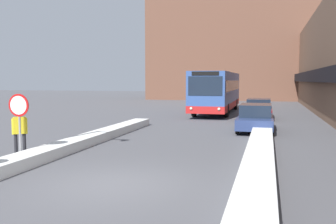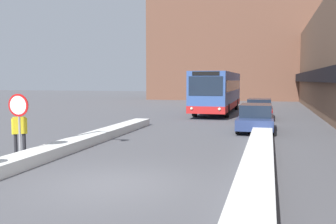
{
  "view_description": "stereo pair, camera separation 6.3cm",
  "coord_description": "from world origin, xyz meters",
  "px_view_note": "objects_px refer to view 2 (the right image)",
  "views": [
    {
      "loc": [
        3.84,
        -8.89,
        2.72
      ],
      "look_at": [
        -0.61,
        7.67,
        1.27
      ],
      "focal_mm": 40.0,
      "sensor_mm": 36.0,
      "label": 1
    },
    {
      "loc": [
        3.9,
        -8.87,
        2.72
      ],
      "look_at": [
        -0.61,
        7.67,
        1.27
      ],
      "focal_mm": 40.0,
      "sensor_mm": 36.0,
      "label": 2
    }
  ],
  "objects_px": {
    "city_bus": "(218,91)",
    "pedestrian": "(19,129)",
    "parked_car_middle": "(259,109)",
    "parked_car_front": "(256,118)",
    "stop_sign": "(19,113)"
  },
  "relations": [
    {
      "from": "stop_sign",
      "to": "pedestrian",
      "type": "relative_size",
      "value": 1.39
    },
    {
      "from": "city_bus",
      "to": "parked_car_front",
      "type": "relative_size",
      "value": 2.8
    },
    {
      "from": "city_bus",
      "to": "parked_car_middle",
      "type": "distance_m",
      "value": 5.57
    },
    {
      "from": "parked_car_middle",
      "to": "stop_sign",
      "type": "distance_m",
      "value": 18.15
    },
    {
      "from": "pedestrian",
      "to": "city_bus",
      "type": "bearing_deg",
      "value": 37.58
    },
    {
      "from": "city_bus",
      "to": "pedestrian",
      "type": "distance_m",
      "value": 20.42
    },
    {
      "from": "parked_car_front",
      "to": "stop_sign",
      "type": "relative_size",
      "value": 1.97
    },
    {
      "from": "stop_sign",
      "to": "pedestrian",
      "type": "height_order",
      "value": "stop_sign"
    },
    {
      "from": "parked_car_front",
      "to": "parked_car_middle",
      "type": "relative_size",
      "value": 1.0
    },
    {
      "from": "parked_car_front",
      "to": "pedestrian",
      "type": "distance_m",
      "value": 12.06
    },
    {
      "from": "parked_car_front",
      "to": "pedestrian",
      "type": "height_order",
      "value": "pedestrian"
    },
    {
      "from": "city_bus",
      "to": "stop_sign",
      "type": "bearing_deg",
      "value": -100.54
    },
    {
      "from": "city_bus",
      "to": "parked_car_middle",
      "type": "xyz_separation_m",
      "value": [
        3.52,
        -4.17,
        -1.1
      ]
    },
    {
      "from": "parked_car_front",
      "to": "stop_sign",
      "type": "distance_m",
      "value": 12.34
    },
    {
      "from": "city_bus",
      "to": "parked_car_front",
      "type": "height_order",
      "value": "city_bus"
    }
  ]
}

